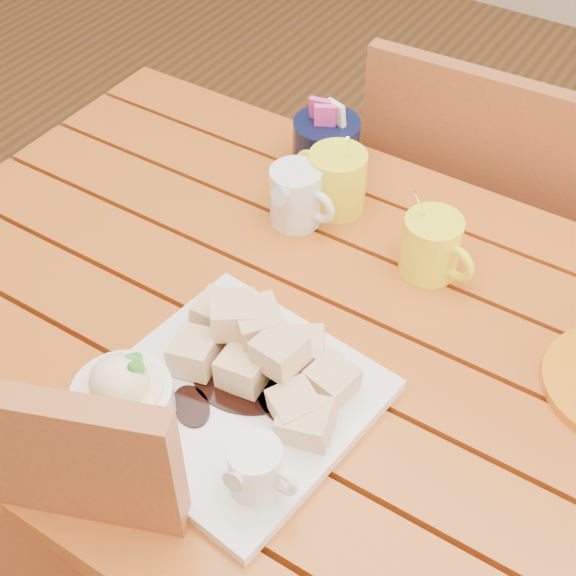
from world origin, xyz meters
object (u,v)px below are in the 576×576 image
Objects in this scene: dessert_plate at (214,388)px; coffee_mug_right at (432,246)px; chair_far at (480,233)px; coffee_mug_left at (336,179)px; table at (303,378)px.

dessert_plate is 2.43× the size of coffee_mug_right.
coffee_mug_right is (0.11, 0.35, 0.01)m from dessert_plate.
dessert_plate is 0.37m from coffee_mug_right.
coffee_mug_right is at bearing 93.60° from chair_far.
chair_far reaches higher than coffee_mug_right.
dessert_plate is 2.27× the size of coffee_mug_left.
table is 1.33× the size of chair_far.
dessert_plate is 0.80m from chair_far.
coffee_mug_right is (0.18, -0.05, -0.00)m from coffee_mug_left.
coffee_mug_left is at bearing 65.36° from chair_far.
dessert_plate is (-0.02, -0.17, 0.14)m from table.
dessert_plate reaches higher than table.
chair_far is (-0.04, 0.40, -0.29)m from coffee_mug_right.
coffee_mug_left is (-0.07, 0.40, 0.01)m from dessert_plate.
table is at bearing 82.26° from dessert_plate.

